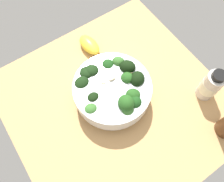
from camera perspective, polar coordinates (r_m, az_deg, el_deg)
name	(u,v)px	position (r cm, az deg, el deg)	size (l,w,h in cm)	color
ground_plane	(116,105)	(64.93, 1.07, -3.58)	(57.67, 57.67, 4.39)	tan
bowl_of_broccoli	(113,90)	(59.20, 0.17, 0.38)	(20.64, 20.64, 10.22)	white
lemon_wedge	(89,45)	(70.57, -5.82, 11.67)	(8.19, 4.46, 3.62)	yellow
bottle_tall	(210,85)	(64.97, 23.88, 1.33)	(5.03, 5.03, 10.94)	beige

